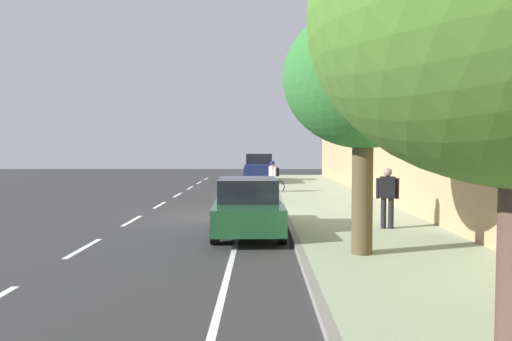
{
  "coord_description": "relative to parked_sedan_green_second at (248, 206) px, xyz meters",
  "views": [
    {
      "loc": [
        1.31,
        -16.08,
        2.34
      ],
      "look_at": [
        1.08,
        8.09,
        1.2
      ],
      "focal_mm": 33.5,
      "sensor_mm": 36.0,
      "label": 1
    }
  ],
  "objects": [
    {
      "name": "parked_pickup_dark_blue_mid",
      "position": [
        0.25,
        18.73,
        0.15
      ],
      "size": [
        2.11,
        5.34,
        1.95
      ],
      "color": "navy",
      "rests_on": "ground"
    },
    {
      "name": "ground",
      "position": [
        -0.96,
        3.19,
        -0.75
      ],
      "size": [
        73.54,
        73.54,
        0.0
      ],
      "primitive_type": "plane",
      "color": "#303030"
    },
    {
      "name": "lane_stripe_bike_edge",
      "position": [
        -0.25,
        3.19,
        -0.75
      ],
      "size": [
        0.12,
        45.96,
        0.01
      ],
      "primitive_type": "cube",
      "color": "white",
      "rests_on": "ground"
    },
    {
      "name": "sidewalk",
      "position": [
        3.34,
        3.19,
        -0.68
      ],
      "size": [
        4.09,
        45.96,
        0.14
      ],
      "primitive_type": "cube",
      "color": "#96A685",
      "rests_on": "ground"
    },
    {
      "name": "street_tree_mid_block",
      "position": [
        2.47,
        -3.01,
        3.0
      ],
      "size": [
        3.32,
        3.32,
        5.1
      ],
      "color": "#4D4229",
      "rests_on": "sidewalk"
    },
    {
      "name": "building_facade",
      "position": [
        5.64,
        3.19,
        2.38
      ],
      "size": [
        0.5,
        45.96,
        6.26
      ],
      "primitive_type": "cube",
      "color": "tan",
      "rests_on": "ground"
    },
    {
      "name": "lane_stripe_centre",
      "position": [
        -3.78,
        2.31,
        -0.75
      ],
      "size": [
        0.14,
        44.2,
        0.01
      ],
      "color": "white",
      "rests_on": "ground"
    },
    {
      "name": "cyclist_with_backpack",
      "position": [
        0.98,
        10.93,
        0.28
      ],
      "size": [
        0.51,
        0.57,
        1.7
      ],
      "color": "#C6B284",
      "rests_on": "ground"
    },
    {
      "name": "bicycle_at_curb",
      "position": [
        0.75,
        11.37,
        -0.38
      ],
      "size": [
        1.7,
        0.52,
        0.74
      ],
      "color": "black",
      "rests_on": "ground"
    },
    {
      "name": "pedestrian_on_phone",
      "position": [
        3.82,
        0.13,
        0.32
      ],
      "size": [
        0.62,
        0.27,
        1.66
      ],
      "color": "black",
      "rests_on": "sidewalk"
    },
    {
      "name": "parked_sedan_green_second",
      "position": [
        0.0,
        0.0,
        0.0
      ],
      "size": [
        1.97,
        4.47,
        1.52
      ],
      "color": "#1E512D",
      "rests_on": "ground"
    },
    {
      "name": "curb_edge",
      "position": [
        1.22,
        3.19,
        -0.68
      ],
      "size": [
        0.16,
        45.96,
        0.14
      ],
      "primitive_type": "cube",
      "color": "gray",
      "rests_on": "ground"
    }
  ]
}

